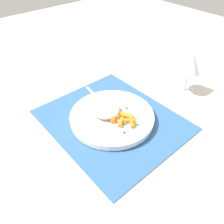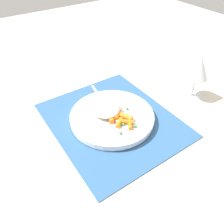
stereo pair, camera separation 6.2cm
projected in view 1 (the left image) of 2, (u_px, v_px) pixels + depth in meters
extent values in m
plane|color=beige|center=(112.00, 120.00, 0.71)|extent=(2.40, 2.40, 0.00)
cube|color=#2D5684|center=(112.00, 120.00, 0.71)|extent=(0.42, 0.36, 0.01)
cylinder|color=white|center=(112.00, 117.00, 0.70)|extent=(0.26, 0.26, 0.02)
ellipsoid|color=beige|center=(104.00, 108.00, 0.69)|extent=(0.11, 0.09, 0.03)
cylinder|color=orange|center=(118.00, 115.00, 0.68)|extent=(0.04, 0.04, 0.02)
cylinder|color=orange|center=(132.00, 123.00, 0.66)|extent=(0.04, 0.03, 0.01)
cylinder|color=orange|center=(128.00, 120.00, 0.67)|extent=(0.04, 0.04, 0.01)
cylinder|color=orange|center=(121.00, 122.00, 0.66)|extent=(0.03, 0.04, 0.01)
cylinder|color=orange|center=(127.00, 116.00, 0.68)|extent=(0.04, 0.03, 0.02)
cylinder|color=orange|center=(113.00, 116.00, 0.68)|extent=(0.05, 0.04, 0.02)
sphere|color=#54B539|center=(117.00, 111.00, 0.70)|extent=(0.01, 0.01, 0.01)
sphere|color=#4FA22E|center=(124.00, 116.00, 0.68)|extent=(0.01, 0.01, 0.01)
sphere|color=#4FA03E|center=(126.00, 107.00, 0.71)|extent=(0.01, 0.01, 0.01)
sphere|color=#419545|center=(123.00, 117.00, 0.68)|extent=(0.01, 0.01, 0.01)
sphere|color=green|center=(125.00, 124.00, 0.66)|extent=(0.01, 0.01, 0.01)
sphere|color=green|center=(105.00, 118.00, 0.68)|extent=(0.01, 0.01, 0.01)
sphere|color=#428E3F|center=(124.00, 132.00, 0.63)|extent=(0.01, 0.01, 0.01)
sphere|color=#509A46|center=(137.00, 124.00, 0.66)|extent=(0.01, 0.01, 0.01)
cube|color=silver|center=(115.00, 117.00, 0.68)|extent=(0.05, 0.02, 0.01)
cube|color=silver|center=(98.00, 99.00, 0.75)|extent=(0.16, 0.03, 0.01)
cylinder|color=silver|center=(184.00, 90.00, 0.84)|extent=(0.07, 0.07, 0.00)
cylinder|color=silver|center=(186.00, 81.00, 0.81)|extent=(0.01, 0.01, 0.07)
cone|color=silver|center=(191.00, 62.00, 0.76)|extent=(0.08, 0.08, 0.08)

